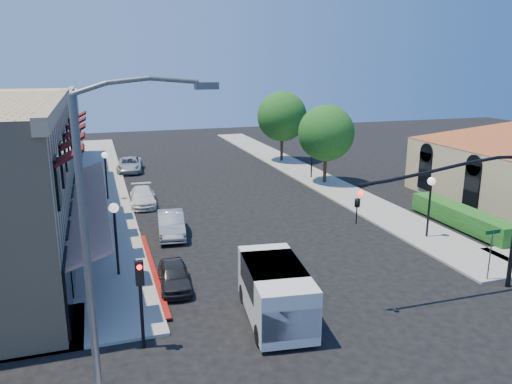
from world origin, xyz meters
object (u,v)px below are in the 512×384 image
object	(u,v)px
street_name_sign	(491,247)
parked_car_d	(130,165)
street_tree_b	(282,116)
lamppost_left_far	(105,164)
parked_car_c	(143,197)
white_van	(276,290)
parked_car_b	(171,224)
lamppost_left_near	(115,221)
secondary_signal	(140,288)
parked_car_a	(174,276)
cobra_streetlight	(100,243)
lamppost_right_near	(430,192)
street_tree_a	(326,133)
signal_mast_arm	(479,203)
lamppost_right_far	(312,147)

from	to	relation	value
street_name_sign	parked_car_d	distance (m)	32.63
street_tree_b	parked_car_d	size ratio (longest dim) A/B	1.51
lamppost_left_far	parked_car_c	distance (m)	3.72
lamppost_left_far	white_van	xyz separation A→B (m)	(5.59, -20.05, -1.47)
parked_car_c	street_name_sign	bearing A→B (deg)	-49.18
white_van	parked_car_b	bearing A→B (deg)	102.05
lamppost_left_near	parked_car_d	world-z (taller)	lamppost_left_near
secondary_signal	lamppost_left_far	world-z (taller)	lamppost_left_far
parked_car_a	lamppost_left_far	bearing A→B (deg)	101.93
cobra_streetlight	parked_car_b	xyz separation A→B (m)	(3.88, 15.00, -4.58)
lamppost_right_near	parked_car_b	bearing A→B (deg)	160.04
secondary_signal	parked_car_a	bearing A→B (deg)	68.60
lamppost_left_near	parked_car_d	bearing A→B (deg)	84.48
street_name_sign	white_van	distance (m)	10.42
street_tree_b	parked_car_a	distance (m)	30.28
parked_car_b	parked_car_c	xyz separation A→B (m)	(-0.93, 7.00, -0.08)
street_tree_a	parked_car_b	xyz separation A→B (m)	(-14.07, -9.00, -3.51)
lamppost_left_far	lamppost_right_near	bearing A→B (deg)	-39.47
lamppost_left_far	parked_car_a	distance (m)	16.31
lamppost_left_far	street_tree_b	bearing A→B (deg)	30.03
white_van	parked_car_d	distance (m)	30.03
signal_mast_arm	white_van	bearing A→B (deg)	177.05
signal_mast_arm	white_van	world-z (taller)	signal_mast_arm
street_name_sign	cobra_streetlight	bearing A→B (deg)	-165.84
white_van	parked_car_a	distance (m)	5.27
parked_car_a	parked_car_d	size ratio (longest dim) A/B	0.72
lamppost_left_near	parked_car_d	size ratio (longest dim) A/B	0.77
street_tree_b	signal_mast_arm	bearing A→B (deg)	-95.51
lamppost_right_near	street_name_sign	bearing A→B (deg)	-99.78
street_tree_b	signal_mast_arm	distance (m)	30.65
lamppost_right_far	cobra_streetlight	bearing A→B (deg)	-124.17
lamppost_left_near	parked_car_b	world-z (taller)	lamppost_left_near
street_tree_b	cobra_streetlight	size ratio (longest dim) A/B	0.75
signal_mast_arm	parked_car_b	distance (m)	16.36
lamppost_left_far	parked_car_a	xyz separation A→B (m)	(2.30, -16.00, -2.17)
lamppost_right_far	white_van	bearing A→B (deg)	-117.35
lamppost_left_near	lamppost_right_far	world-z (taller)	same
street_tree_b	parked_car_c	xyz separation A→B (m)	(-15.00, -12.00, -3.94)
cobra_streetlight	street_name_sign	bearing A→B (deg)	14.16
street_tree_b	parked_car_a	world-z (taller)	street_tree_b
parked_car_d	lamppost_left_far	bearing A→B (deg)	-95.84
white_van	parked_car_c	bearing A→B (deg)	100.34
cobra_streetlight	lamppost_right_far	bearing A→B (deg)	55.83
secondary_signal	parked_car_a	distance (m)	5.23
street_name_sign	parked_car_b	xyz separation A→B (m)	(-12.77, 10.80, -1.01)
street_tree_b	parked_car_c	distance (m)	19.61
lamppost_right_near	street_tree_b	bearing A→B (deg)	89.28
parked_car_b	parked_car_d	world-z (taller)	parked_car_b
lamppost_left_far	white_van	distance (m)	20.87
lamppost_left_near	lamppost_right_far	distance (m)	23.35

